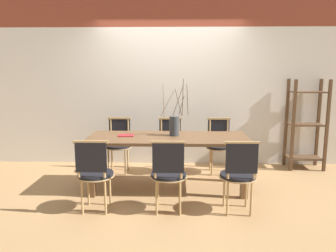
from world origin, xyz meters
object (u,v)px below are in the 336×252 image
(vase_centerpiece, at_px, (174,125))
(book_stack, at_px, (126,135))
(dining_table, at_px, (168,144))
(shelving_rack, at_px, (306,125))
(chair_far_center, at_px, (219,143))
(chair_near_center, at_px, (239,173))

(vase_centerpiece, distance_m, book_stack, 0.69)
(dining_table, distance_m, shelving_rack, 2.52)
(vase_centerpiece, bearing_deg, book_stack, -176.44)
(chair_far_center, relative_size, vase_centerpiece, 1.11)
(book_stack, bearing_deg, dining_table, -4.12)
(chair_near_center, height_order, book_stack, chair_near_center)
(shelving_rack, bearing_deg, book_stack, -160.61)
(chair_far_center, bearing_deg, shelving_rack, -169.40)
(chair_far_center, distance_m, shelving_rack, 1.52)
(chair_near_center, bearing_deg, vase_centerpiece, 131.04)
(chair_near_center, relative_size, shelving_rack, 0.59)
(chair_near_center, relative_size, chair_far_center, 1.00)
(dining_table, xyz_separation_m, book_stack, (-0.59, 0.04, 0.11))
(chair_near_center, relative_size, vase_centerpiece, 1.11)
(book_stack, bearing_deg, chair_near_center, -29.93)
(chair_near_center, bearing_deg, dining_table, 137.09)
(chair_far_center, bearing_deg, chair_near_center, 90.98)
(dining_table, xyz_separation_m, chair_far_center, (0.81, 0.78, -0.15))
(chair_far_center, bearing_deg, vase_centerpiece, 43.78)
(dining_table, relative_size, chair_near_center, 2.50)
(chair_near_center, xyz_separation_m, chair_far_center, (-0.03, 1.55, 0.00))
(chair_far_center, xyz_separation_m, vase_centerpiece, (-0.72, -0.69, 0.41))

